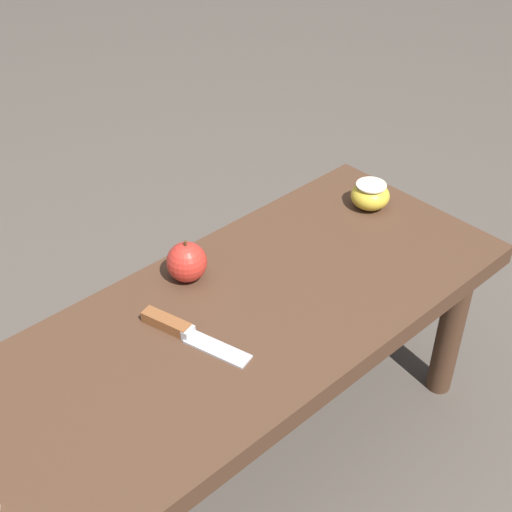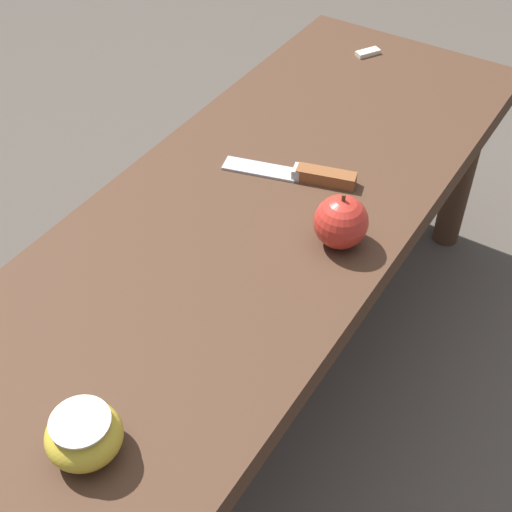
# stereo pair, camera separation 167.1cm
# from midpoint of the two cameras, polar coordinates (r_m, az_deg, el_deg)

# --- Properties ---
(ground_plane) EXTENTS (8.00, 8.00, 0.00)m
(ground_plane) POSITION_cam_midpoint_polar(r_m,az_deg,el_deg) (1.14, 10.73, -46.05)
(ground_plane) COLOR #4C443D
(wooden_bench) EXTENTS (1.11, 0.43, 0.39)m
(wooden_bench) POSITION_cam_midpoint_polar(r_m,az_deg,el_deg) (0.80, 15.21, -45.74)
(wooden_bench) COLOR #472D1E
(wooden_bench) RESTS_ON ground_plane
(knife) EXTENTS (0.08, 0.20, 0.02)m
(knife) POSITION_cam_midpoint_polar(r_m,az_deg,el_deg) (0.76, 21.62, -41.88)
(knife) COLOR #B7BABF
(knife) RESTS_ON wooden_bench
(apple_whole) EXTENTS (0.07, 0.07, 0.08)m
(apple_whole) POSITION_cam_midpoint_polar(r_m,az_deg,el_deg) (0.75, 31.02, -51.02)
(apple_whole) COLOR red
(apple_whole) RESTS_ON wooden_bench
(apple_cut) EXTENTS (0.08, 0.08, 0.05)m
(apple_cut) POSITION_cam_midpoint_polar(r_m,az_deg,el_deg) (0.83, -13.49, -76.99)
(apple_cut) COLOR gold
(apple_cut) RESTS_ON wooden_bench
(apple_slice_near_knife) EXTENTS (0.05, 0.04, 0.01)m
(apple_slice_near_knife) POSITION_cam_midpoint_polar(r_m,az_deg,el_deg) (0.90, 23.04, -15.64)
(apple_slice_near_knife) COLOR beige
(apple_slice_near_knife) RESTS_ON wooden_bench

